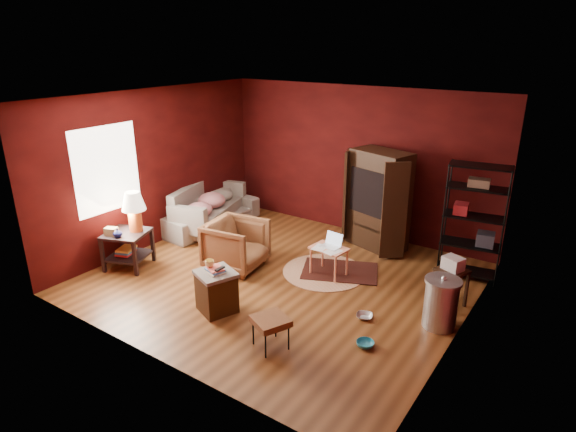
# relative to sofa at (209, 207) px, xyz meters

# --- Properties ---
(room) EXTENTS (5.54, 5.04, 2.84)m
(room) POSITION_rel_sofa_xyz_m (2.44, -1.05, 0.99)
(room) COLOR brown
(room) RESTS_ON ground
(sofa) EXTENTS (0.74, 2.15, 0.83)m
(sofa) POSITION_rel_sofa_xyz_m (0.00, 0.00, 0.00)
(sofa) COLOR gray
(sofa) RESTS_ON ground
(armchair) EXTENTS (0.92, 0.97, 0.88)m
(armchair) POSITION_rel_sofa_xyz_m (1.63, -1.10, 0.03)
(armchair) COLOR black
(armchair) RESTS_ON ground
(pet_bowl_steel) EXTENTS (0.23, 0.12, 0.22)m
(pet_bowl_steel) POSITION_rel_sofa_xyz_m (4.09, -1.33, -0.30)
(pet_bowl_steel) COLOR silver
(pet_bowl_steel) RESTS_ON ground
(pet_bowl_turquoise) EXTENTS (0.23, 0.15, 0.22)m
(pet_bowl_turquoise) POSITION_rel_sofa_xyz_m (4.38, -1.91, -0.30)
(pet_bowl_turquoise) COLOR teal
(pet_bowl_turquoise) RESTS_ON ground
(vase) EXTENTS (0.19, 0.20, 0.14)m
(vase) POSITION_rel_sofa_xyz_m (0.20, -2.30, 0.27)
(vase) COLOR #0D1343
(vase) RESTS_ON side_table
(mug) EXTENTS (0.12, 0.10, 0.12)m
(mug) POSITION_rel_sofa_xyz_m (2.21, -2.33, 0.31)
(mug) COLOR #FEDF7C
(mug) RESTS_ON hamper
(side_table) EXTENTS (0.83, 0.83, 1.28)m
(side_table) POSITION_rel_sofa_xyz_m (0.18, -2.02, 0.35)
(side_table) COLOR black
(side_table) RESTS_ON ground
(sofa_cushions) EXTENTS (1.28, 2.08, 0.81)m
(sofa_cushions) POSITION_rel_sofa_xyz_m (-0.02, -0.05, -0.02)
(sofa_cushions) COLOR gray
(sofa_cushions) RESTS_ON sofa
(hamper) EXTENTS (0.63, 0.63, 0.68)m
(hamper) POSITION_rel_sofa_xyz_m (2.29, -2.31, -0.10)
(hamper) COLOR #492A10
(hamper) RESTS_ON ground
(footstool) EXTENTS (0.53, 0.53, 0.41)m
(footstool) POSITION_rel_sofa_xyz_m (3.42, -2.57, -0.06)
(footstool) COLOR black
(footstool) RESTS_ON ground
(rug_round) EXTENTS (1.73, 1.73, 0.01)m
(rug_round) POSITION_rel_sofa_xyz_m (2.94, -0.44, -0.41)
(rug_round) COLOR beige
(rug_round) RESTS_ON ground
(rug_oriental) EXTENTS (1.43, 1.22, 0.01)m
(rug_oriental) POSITION_rel_sofa_xyz_m (3.14, -0.29, -0.40)
(rug_oriental) COLOR #4E1C15
(rug_oriental) RESTS_ON ground
(laptop_desk) EXTENTS (0.60, 0.49, 0.69)m
(laptop_desk) POSITION_rel_sofa_xyz_m (3.04, -0.49, 0.01)
(laptop_desk) COLOR #FF9B74
(laptop_desk) RESTS_ON ground
(tv_armoire) EXTENTS (1.34, 0.97, 1.77)m
(tv_armoire) POSITION_rel_sofa_xyz_m (3.17, 0.98, 0.51)
(tv_armoire) COLOR black
(tv_armoire) RESTS_ON ground
(wire_shelving) EXTENTS (0.95, 0.52, 1.84)m
(wire_shelving) POSITION_rel_sofa_xyz_m (4.90, 0.71, 0.59)
(wire_shelving) COLOR black
(wire_shelving) RESTS_ON ground
(small_stand) EXTENTS (0.49, 0.49, 0.75)m
(small_stand) POSITION_rel_sofa_xyz_m (4.91, -0.33, 0.15)
(small_stand) COLOR black
(small_stand) RESTS_ON ground
(trash_can) EXTENTS (0.49, 0.49, 0.74)m
(trash_can) POSITION_rel_sofa_xyz_m (4.97, -0.95, -0.07)
(trash_can) COLOR silver
(trash_can) RESTS_ON ground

